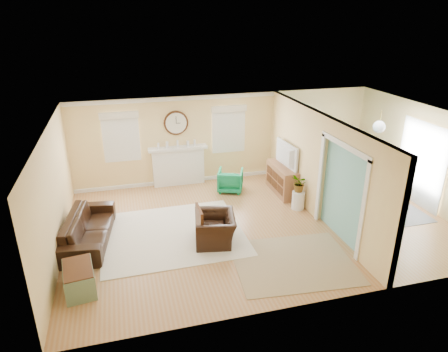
% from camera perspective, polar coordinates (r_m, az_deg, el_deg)
% --- Properties ---
extents(floor, '(9.00, 9.00, 0.00)m').
position_cam_1_polar(floor, '(9.85, 4.99, -6.66)').
color(floor, '#A76D3D').
rests_on(floor, ground).
extents(wall_back, '(9.00, 0.02, 2.60)m').
position_cam_1_polar(wall_back, '(11.99, 0.36, 5.56)').
color(wall_back, '#EAC180').
rests_on(wall_back, ground).
extents(wall_front, '(9.00, 0.02, 2.60)m').
position_cam_1_polar(wall_front, '(6.85, 13.90, -8.73)').
color(wall_front, '#EAC180').
rests_on(wall_front, ground).
extents(wall_left, '(0.02, 6.00, 2.60)m').
position_cam_1_polar(wall_left, '(8.90, -23.16, -2.45)').
color(wall_left, '#EAC180').
rests_on(wall_left, ground).
extents(wall_right, '(0.02, 6.00, 2.60)m').
position_cam_1_polar(wall_right, '(11.57, 26.72, 2.49)').
color(wall_right, '#EAC180').
rests_on(wall_right, ground).
extents(ceiling, '(9.00, 6.00, 0.02)m').
position_cam_1_polar(ceiling, '(8.89, 5.55, 8.17)').
color(ceiling, white).
rests_on(ceiling, wall_back).
extents(partition, '(0.17, 6.00, 2.60)m').
position_cam_1_polar(partition, '(10.10, 12.81, 2.07)').
color(partition, '#EAC180').
rests_on(partition, ground).
extents(fireplace, '(1.70, 0.30, 1.17)m').
position_cam_1_polar(fireplace, '(11.81, -6.53, 1.55)').
color(fireplace, white).
rests_on(fireplace, ground).
extents(wall_clock, '(0.70, 0.07, 0.70)m').
position_cam_1_polar(wall_clock, '(11.52, -6.87, 7.54)').
color(wall_clock, '#462510').
rests_on(wall_clock, wall_back).
extents(window_left, '(1.05, 0.13, 1.42)m').
position_cam_1_polar(window_left, '(11.45, -14.54, 5.90)').
color(window_left, white).
rests_on(window_left, wall_back).
extents(window_right, '(1.05, 0.13, 1.42)m').
position_cam_1_polar(window_right, '(11.86, 0.66, 7.17)').
color(window_right, white).
rests_on(window_right, wall_back).
extents(french_doors, '(0.06, 1.70, 2.20)m').
position_cam_1_polar(french_doors, '(11.60, 26.38, 1.55)').
color(french_doors, white).
rests_on(french_doors, ground).
extents(pendant, '(0.30, 0.30, 0.55)m').
position_cam_1_polar(pendant, '(10.40, 21.28, 6.57)').
color(pendant, gold).
rests_on(pendant, ceiling).
extents(rug_cream, '(3.24, 2.81, 0.02)m').
position_cam_1_polar(rug_cream, '(9.41, -7.36, -8.19)').
color(rug_cream, beige).
rests_on(rug_cream, floor).
extents(rug_jute, '(2.57, 2.17, 0.01)m').
position_cam_1_polar(rug_jute, '(8.51, 9.86, -12.01)').
color(rug_jute, tan).
rests_on(rug_jute, floor).
extents(rug_grey, '(2.29, 2.86, 0.01)m').
position_cam_1_polar(rug_grey, '(11.43, 19.31, -3.59)').
color(rug_grey, slate).
rests_on(rug_grey, floor).
extents(sofa, '(1.17, 2.33, 0.65)m').
position_cam_1_polar(sofa, '(9.41, -18.78, -7.09)').
color(sofa, black).
rests_on(sofa, floor).
extents(eames_chair, '(1.04, 1.14, 0.65)m').
position_cam_1_polar(eames_chair, '(8.91, -1.28, -7.52)').
color(eames_chair, black).
rests_on(eames_chair, floor).
extents(green_chair, '(0.89, 0.90, 0.63)m').
position_cam_1_polar(green_chair, '(11.39, 0.92, -0.63)').
color(green_chair, '#007B3F').
rests_on(green_chair, floor).
extents(trunk, '(0.63, 0.91, 0.49)m').
position_cam_1_polar(trunk, '(7.99, -19.98, -13.62)').
color(trunk, slate).
rests_on(trunk, floor).
extents(credenza, '(0.47, 1.37, 0.80)m').
position_cam_1_polar(credenza, '(11.36, 8.31, -0.48)').
color(credenza, '#955D38').
rests_on(credenza, floor).
extents(tv, '(0.24, 1.17, 0.67)m').
position_cam_1_polar(tv, '(11.09, 8.44, 3.01)').
color(tv, black).
rests_on(tv, credenza).
extents(garden_stool, '(0.33, 0.33, 0.48)m').
position_cam_1_polar(garden_stool, '(10.56, 10.54, -3.42)').
color(garden_stool, white).
rests_on(garden_stool, floor).
extents(potted_plant, '(0.42, 0.47, 0.47)m').
position_cam_1_polar(potted_plant, '(10.36, 10.73, -1.07)').
color(potted_plant, '#337F33').
rests_on(potted_plant, garden_stool).
extents(dining_table, '(1.28, 2.07, 0.70)m').
position_cam_1_polar(dining_table, '(11.29, 19.53, -2.02)').
color(dining_table, '#462510').
rests_on(dining_table, floor).
extents(dining_chair_n, '(0.53, 0.53, 1.02)m').
position_cam_1_polar(dining_chair_n, '(12.00, 17.21, 1.03)').
color(dining_chair_n, slate).
rests_on(dining_chair_n, floor).
extents(dining_chair_s, '(0.55, 0.55, 1.04)m').
position_cam_1_polar(dining_chair_s, '(10.32, 23.28, -3.30)').
color(dining_chair_s, slate).
rests_on(dining_chair_s, floor).
extents(dining_chair_w, '(0.49, 0.49, 0.99)m').
position_cam_1_polar(dining_chair_w, '(10.95, 16.97, -1.10)').
color(dining_chair_w, white).
rests_on(dining_chair_w, floor).
extents(dining_chair_e, '(0.43, 0.43, 0.91)m').
position_cam_1_polar(dining_chair_e, '(11.70, 22.26, -0.59)').
color(dining_chair_e, slate).
rests_on(dining_chair_e, floor).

